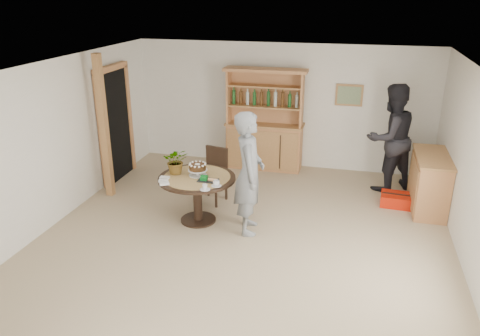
% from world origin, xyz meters
% --- Properties ---
extents(ground, '(7.00, 7.00, 0.00)m').
position_xyz_m(ground, '(0.00, 0.00, 0.00)').
color(ground, tan).
rests_on(ground, ground).
extents(room_shell, '(6.04, 7.04, 2.52)m').
position_xyz_m(room_shell, '(0.00, 0.01, 1.74)').
color(room_shell, white).
rests_on(room_shell, ground).
extents(doorway, '(0.13, 1.10, 2.18)m').
position_xyz_m(doorway, '(-2.93, 2.00, 1.11)').
color(doorway, black).
rests_on(doorway, ground).
extents(pine_post, '(0.12, 0.12, 2.50)m').
position_xyz_m(pine_post, '(-2.70, 1.20, 1.25)').
color(pine_post, '#B87B4D').
rests_on(pine_post, ground).
extents(hutch, '(1.62, 0.54, 2.04)m').
position_xyz_m(hutch, '(-0.30, 3.24, 0.69)').
color(hutch, '#B77E4D').
rests_on(hutch, ground).
extents(sideboard, '(0.54, 1.26, 0.94)m').
position_xyz_m(sideboard, '(2.74, 2.00, 0.47)').
color(sideboard, '#B77E4D').
rests_on(sideboard, ground).
extents(dining_table, '(1.20, 1.20, 0.76)m').
position_xyz_m(dining_table, '(-0.84, 0.63, 0.60)').
color(dining_table, black).
rests_on(dining_table, ground).
extents(dining_chair, '(0.50, 0.50, 0.95)m').
position_xyz_m(dining_chair, '(-0.83, 1.45, 0.54)').
color(dining_chair, black).
rests_on(dining_chair, ground).
extents(birthday_cake, '(0.30, 0.30, 0.20)m').
position_xyz_m(birthday_cake, '(-0.84, 0.68, 0.88)').
color(birthday_cake, white).
rests_on(birthday_cake, dining_table).
extents(flower_vase, '(0.47, 0.44, 0.42)m').
position_xyz_m(flower_vase, '(-1.19, 0.68, 0.97)').
color(flower_vase, '#3F7233').
rests_on(flower_vase, dining_table).
extents(gift_tray, '(0.30, 0.20, 0.08)m').
position_xyz_m(gift_tray, '(-0.63, 0.50, 0.79)').
color(gift_tray, black).
rests_on(gift_tray, dining_table).
extents(coffee_cup_a, '(0.15, 0.15, 0.09)m').
position_xyz_m(coffee_cup_a, '(-0.44, 0.35, 0.80)').
color(coffee_cup_a, silver).
rests_on(coffee_cup_a, dining_table).
extents(coffee_cup_b, '(0.15, 0.15, 0.08)m').
position_xyz_m(coffee_cup_b, '(-0.56, 0.18, 0.79)').
color(coffee_cup_b, silver).
rests_on(coffee_cup_b, dining_table).
extents(napkins, '(0.24, 0.33, 0.03)m').
position_xyz_m(napkins, '(-1.25, 0.31, 0.77)').
color(napkins, white).
rests_on(napkins, dining_table).
extents(teen_boy, '(0.58, 0.76, 1.87)m').
position_xyz_m(teen_boy, '(0.01, 0.53, 0.93)').
color(teen_boy, slate).
rests_on(teen_boy, ground).
extents(adult_person, '(1.20, 1.16, 1.96)m').
position_xyz_m(adult_person, '(2.09, 2.70, 0.98)').
color(adult_person, black).
rests_on(adult_person, ground).
extents(red_suitcase, '(0.63, 0.44, 0.21)m').
position_xyz_m(red_suitcase, '(2.30, 1.99, 0.10)').
color(red_suitcase, red).
rests_on(red_suitcase, ground).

